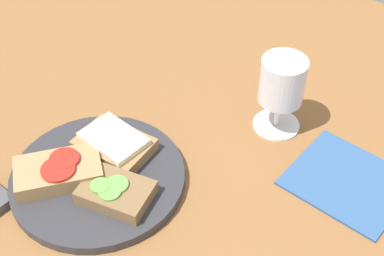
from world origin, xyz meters
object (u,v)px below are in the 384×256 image
at_px(plate, 98,178).
at_px(sandwich_with_cucumber, 116,192).
at_px(sandwich_with_tomato, 59,171).
at_px(napkin, 347,181).
at_px(sandwich_with_cheese, 114,144).
at_px(wine_glass, 282,85).

relative_size(plate, sandwich_with_cucumber, 2.27).
relative_size(sandwich_with_tomato, sandwich_with_cucumber, 1.25).
height_order(sandwich_with_cucumber, napkin, sandwich_with_cucumber).
distance_m(sandwich_with_cheese, sandwich_with_cucumber, 0.09).
bearing_deg(napkin, wine_glass, 76.35).
distance_m(sandwich_with_cucumber, napkin, 0.33).
xyz_separation_m(plate, sandwich_with_tomato, (-0.04, 0.04, 0.02)).
relative_size(sandwich_with_cheese, wine_glass, 0.91).
bearing_deg(napkin, sandwich_with_cheese, 121.17).
xyz_separation_m(sandwich_with_tomato, sandwich_with_cucumber, (0.03, -0.09, -0.00)).
bearing_deg(sandwich_with_cucumber, sandwich_with_cheese, 46.62).
bearing_deg(sandwich_with_tomato, napkin, -49.70).
bearing_deg(sandwich_with_tomato, sandwich_with_cheese, -12.82).
xyz_separation_m(plate, napkin, (0.23, -0.28, -0.01)).
bearing_deg(plate, napkin, -50.68).
distance_m(plate, napkin, 0.36).
height_order(plate, sandwich_with_tomato, sandwich_with_tomato).
xyz_separation_m(sandwich_with_cheese, sandwich_with_cucumber, (-0.06, -0.07, -0.00)).
height_order(sandwich_with_cheese, napkin, sandwich_with_cheese).
bearing_deg(napkin, plate, 129.32).
bearing_deg(sandwich_with_cheese, sandwich_with_cucumber, -133.38).
distance_m(plate, sandwich_with_cucumber, 0.06).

